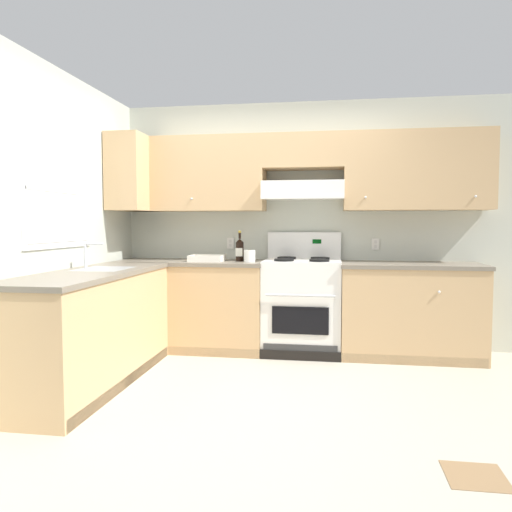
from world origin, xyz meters
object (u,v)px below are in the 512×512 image
object	(u,v)px
stove	(302,305)
bowl	(207,259)
paper_towel_roll	(250,256)
wine_bottle	(240,249)

from	to	relation	value
stove	bowl	bearing A→B (deg)	-177.22
stove	paper_towel_roll	xyz separation A→B (m)	(-0.52, -0.09, 0.49)
wine_bottle	bowl	world-z (taller)	wine_bottle
wine_bottle	paper_towel_roll	world-z (taller)	wine_bottle
stove	wine_bottle	size ratio (longest dim) A/B	3.89
stove	paper_towel_roll	size ratio (longest dim) A/B	10.18
wine_bottle	bowl	size ratio (longest dim) A/B	0.91
bowl	paper_towel_roll	size ratio (longest dim) A/B	2.89
stove	bowl	xyz separation A→B (m)	(-0.96, -0.05, 0.45)
wine_bottle	bowl	bearing A→B (deg)	-166.76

